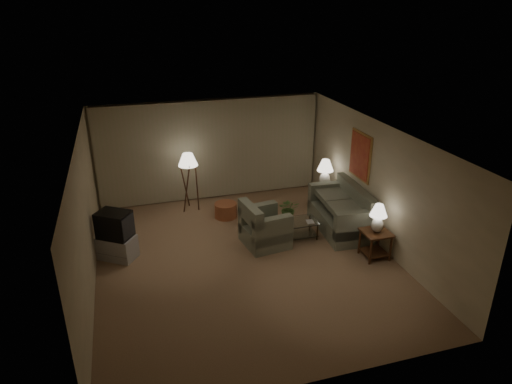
% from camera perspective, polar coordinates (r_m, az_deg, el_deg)
% --- Properties ---
extents(ground, '(7.00, 7.00, 0.00)m').
position_cam_1_polar(ground, '(9.71, -1.40, -8.38)').
color(ground, '#977253').
rests_on(ground, ground).
extents(room_shell, '(6.04, 7.02, 2.72)m').
position_cam_1_polar(room_shell, '(10.31, -3.59, 4.24)').
color(room_shell, beige).
rests_on(room_shell, ground).
extents(sofa, '(2.04, 1.21, 0.85)m').
position_cam_1_polar(sofa, '(10.87, 10.47, -2.62)').
color(sofa, gray).
rests_on(sofa, ground).
extents(armchair, '(1.19, 1.16, 0.80)m').
position_cam_1_polar(armchair, '(10.08, 1.15, -4.50)').
color(armchair, gray).
rests_on(armchair, ground).
extents(side_table_near, '(0.56, 0.56, 0.60)m').
position_cam_1_polar(side_table_near, '(9.90, 14.71, -5.78)').
color(side_table_near, '#3D2310').
rests_on(side_table_near, ground).
extents(side_table_far, '(0.46, 0.39, 0.60)m').
position_cam_1_polar(side_table_far, '(11.96, 8.46, -0.18)').
color(side_table_far, '#3D2310').
rests_on(side_table_far, ground).
extents(table_lamp_near, '(0.36, 0.36, 0.62)m').
position_cam_1_polar(table_lamp_near, '(9.66, 15.04, -2.90)').
color(table_lamp_near, white).
rests_on(table_lamp_near, side_table_near).
extents(table_lamp_far, '(0.42, 0.42, 0.72)m').
position_cam_1_polar(table_lamp_far, '(11.73, 8.64, 2.65)').
color(table_lamp_far, white).
rests_on(table_lamp_far, side_table_far).
extents(coffee_table, '(1.08, 0.59, 0.41)m').
position_cam_1_polar(coffee_table, '(10.41, 4.83, -4.42)').
color(coffee_table, silver).
rests_on(coffee_table, ground).
extents(tv_cabinet, '(1.19, 1.17, 0.50)m').
position_cam_1_polar(tv_cabinet, '(10.07, -16.94, -6.62)').
color(tv_cabinet, '#ADACAF').
rests_on(tv_cabinet, ground).
extents(crt_tv, '(1.09, 1.08, 0.56)m').
position_cam_1_polar(crt_tv, '(9.82, -17.30, -3.92)').
color(crt_tv, black).
rests_on(crt_tv, tv_cabinet).
extents(floor_lamp, '(0.49, 0.49, 1.52)m').
position_cam_1_polar(floor_lamp, '(11.69, -8.36, 1.40)').
color(floor_lamp, '#3D2310').
rests_on(floor_lamp, ground).
extents(ottoman, '(0.57, 0.57, 0.37)m').
position_cam_1_polar(ottoman, '(11.42, -3.81, -2.28)').
color(ottoman, '#AA5C39').
rests_on(ottoman, ground).
extents(vase, '(0.17, 0.17, 0.13)m').
position_cam_1_polar(vase, '(10.26, 4.08, -3.52)').
color(vase, white).
rests_on(vase, coffee_table).
extents(flowers, '(0.54, 0.50, 0.50)m').
position_cam_1_polar(flowers, '(10.13, 4.14, -1.91)').
color(flowers, '#507634').
rests_on(flowers, vase).
extents(book, '(0.19, 0.24, 0.02)m').
position_cam_1_polar(book, '(10.34, 6.35, -3.75)').
color(book, olive).
rests_on(book, coffee_table).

